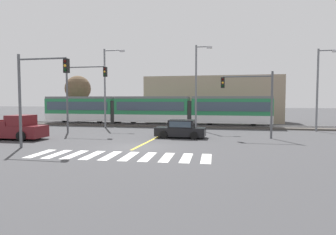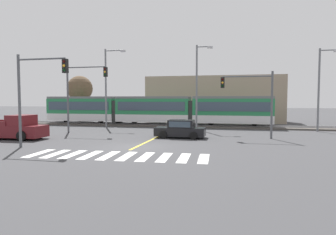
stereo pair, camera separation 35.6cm
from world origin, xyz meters
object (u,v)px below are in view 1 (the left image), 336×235
object	(u,v)px
sedan_crossing	(181,130)
traffic_light_mid_right	(253,94)
light_rail_tram	(152,109)
street_lamp_centre	(197,83)
bare_tree_far_west	(78,89)
traffic_light_mid_left	(80,87)
street_lamp_east	(319,85)
pickup_truck	(14,129)
street_lamp_west	(107,83)
traffic_light_near_left	(36,86)

from	to	relation	value
sedan_crossing	traffic_light_mid_right	bearing A→B (deg)	9.84
light_rail_tram	street_lamp_centre	distance (m)	7.44
street_lamp_centre	bare_tree_far_west	size ratio (longest dim) A/B	1.33
light_rail_tram	traffic_light_mid_left	distance (m)	10.58
traffic_light_mid_right	street_lamp_east	bearing A→B (deg)	45.23
sedan_crossing	traffic_light_mid_left	bearing A→B (deg)	171.89
street_lamp_east	sedan_crossing	bearing A→B (deg)	-148.16
pickup_truck	bare_tree_far_west	size ratio (longest dim) A/B	0.80
traffic_light_mid_right	pickup_truck	bearing A→B (deg)	-165.72
sedan_crossing	bare_tree_far_west	xyz separation A→B (m)	(-18.51, 16.32, 4.16)
sedan_crossing	bare_tree_far_west	world-z (taller)	bare_tree_far_west
pickup_truck	street_lamp_west	distance (m)	12.27
traffic_light_mid_right	street_lamp_centre	size ratio (longest dim) A/B	0.62
traffic_light_mid_left	bare_tree_far_west	size ratio (longest dim) A/B	1.00
traffic_light_near_left	traffic_light_mid_left	size ratio (longest dim) A/B	0.92
light_rail_tram	street_lamp_west	size ratio (longest dim) A/B	3.12
street_lamp_west	traffic_light_near_left	bearing A→B (deg)	-84.52
pickup_truck	traffic_light_near_left	xyz separation A→B (m)	(4.70, -3.56, 3.32)
pickup_truck	street_lamp_centre	world-z (taller)	street_lamp_centre
pickup_truck	street_lamp_west	size ratio (longest dim) A/B	0.60
street_lamp_centre	bare_tree_far_west	bearing A→B (deg)	154.41
sedan_crossing	bare_tree_far_west	bearing A→B (deg)	138.60
light_rail_tram	pickup_truck	world-z (taller)	light_rail_tram
sedan_crossing	street_lamp_west	bearing A→B (deg)	143.80
traffic_light_near_left	street_lamp_west	bearing A→B (deg)	95.48
sedan_crossing	street_lamp_west	xyz separation A→B (m)	(-9.83, 7.19, 4.41)
pickup_truck	street_lamp_centre	xyz separation A→B (m)	(13.69, 11.01, 4.19)
light_rail_tram	pickup_truck	xyz separation A→B (m)	(-7.78, -14.41, -1.20)
pickup_truck	light_rail_tram	bearing A→B (deg)	61.64
street_lamp_west	bare_tree_far_west	xyz separation A→B (m)	(-8.68, 9.13, -0.26)
light_rail_tram	traffic_light_near_left	world-z (taller)	traffic_light_near_left
traffic_light_mid_right	street_lamp_east	size ratio (longest dim) A/B	0.67
street_lamp_west	street_lamp_east	distance (m)	22.63
street_lamp_west	bare_tree_far_west	world-z (taller)	street_lamp_west
sedan_crossing	street_lamp_west	distance (m)	12.95
traffic_light_mid_left	street_lamp_west	size ratio (longest dim) A/B	0.75
street_lamp_west	street_lamp_centre	xyz separation A→B (m)	(10.38, -0.00, -0.08)
traffic_light_mid_left	traffic_light_mid_right	bearing A→B (deg)	-1.46
traffic_light_mid_left	sedan_crossing	bearing A→B (deg)	-8.11
traffic_light_mid_left	street_lamp_east	size ratio (longest dim) A/B	0.81
street_lamp_west	bare_tree_far_west	distance (m)	12.60
light_rail_tram	traffic_light_mid_right	size ratio (longest dim) A/B	5.04
traffic_light_mid_right	street_lamp_centre	xyz separation A→B (m)	(-5.37, 6.16, 1.30)
bare_tree_far_west	street_lamp_centre	bearing A→B (deg)	-25.59
light_rail_tram	bare_tree_far_west	size ratio (longest dim) A/B	4.13
pickup_truck	traffic_light_near_left	distance (m)	6.77
sedan_crossing	street_lamp_centre	distance (m)	8.42
light_rail_tram	bare_tree_far_west	world-z (taller)	bare_tree_far_west
street_lamp_west	street_lamp_east	size ratio (longest dim) A/B	1.08
light_rail_tram	street_lamp_east	distance (m)	18.52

